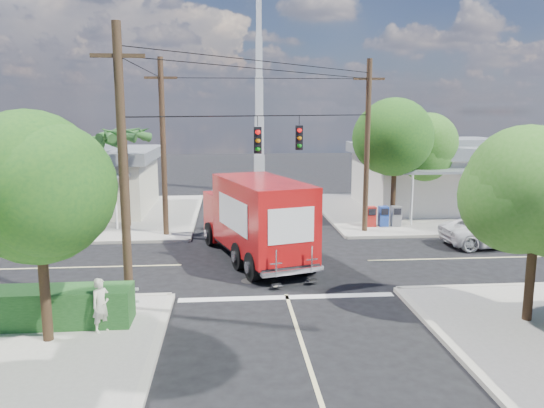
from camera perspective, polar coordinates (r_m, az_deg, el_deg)
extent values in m
plane|color=black|center=(22.75, 0.42, -6.34)|extent=(120.00, 120.00, 0.00)
cube|color=gray|center=(35.79, 16.58, -0.64)|extent=(14.00, 14.00, 0.14)
cube|color=#ADA899|center=(33.88, 5.48, -0.84)|extent=(0.25, 14.00, 0.14)
cube|color=#ADA899|center=(29.52, 21.49, -3.10)|extent=(14.00, 0.25, 0.14)
cube|color=gray|center=(34.54, -19.82, -1.18)|extent=(14.00, 14.00, 0.14)
cube|color=#ADA899|center=(33.41, -8.15, -1.05)|extent=(0.25, 14.00, 0.14)
cube|color=#ADA899|center=(28.00, -23.48, -3.92)|extent=(14.00, 0.25, 0.14)
cube|color=#ADA899|center=(13.82, 22.69, -18.00)|extent=(0.25, 14.00, 0.14)
cube|color=#ADA899|center=(12.62, -14.21, -20.33)|extent=(0.25, 14.00, 0.14)
cube|color=beige|center=(32.44, -1.18, -1.40)|extent=(0.12, 12.00, 0.01)
cube|color=beige|center=(13.50, 4.47, -18.21)|extent=(0.12, 12.00, 0.01)
cube|color=beige|center=(25.63, 23.39, -5.29)|extent=(12.00, 0.12, 0.01)
cube|color=beige|center=(24.03, -24.22, -6.33)|extent=(12.00, 0.12, 0.01)
cube|color=silver|center=(18.68, 1.63, -10.00)|extent=(7.50, 0.40, 0.01)
cube|color=silver|center=(37.00, 18.33, 2.38)|extent=(11.00, 8.00, 3.40)
cube|color=gray|center=(36.81, 18.50, 5.55)|extent=(11.80, 8.80, 0.70)
cube|color=gray|center=(36.78, 18.54, 6.32)|extent=(6.05, 4.40, 0.50)
cube|color=gray|center=(32.45, 21.80, 3.32)|extent=(9.90, 1.80, 0.15)
cylinder|color=silver|center=(30.19, 14.81, 0.48)|extent=(0.12, 0.12, 2.90)
cube|color=beige|center=(35.98, -20.91, 1.87)|extent=(10.00, 8.00, 3.20)
cube|color=gray|center=(35.78, -21.10, 4.96)|extent=(10.80, 8.80, 0.70)
cube|color=gray|center=(35.75, -21.15, 5.76)|extent=(5.50, 4.40, 0.50)
cube|color=gray|center=(31.21, -23.48, 2.61)|extent=(9.00, 1.80, 0.15)
cylinder|color=silver|center=(29.58, -16.44, 0.02)|extent=(0.12, 0.12, 2.70)
cube|color=silver|center=(42.10, -1.36, 3.27)|extent=(0.80, 0.80, 3.00)
cube|color=silver|center=(41.86, -1.38, 7.35)|extent=(0.70, 0.70, 3.00)
cube|color=silver|center=(41.84, -1.40, 11.46)|extent=(0.60, 0.60, 3.00)
cube|color=silver|center=(42.03, -1.42, 15.55)|extent=(0.50, 0.50, 3.00)
cube|color=silver|center=(42.43, -1.43, 19.59)|extent=(0.40, 0.40, 3.00)
cylinder|color=#422D1C|center=(15.72, -23.35, -7.05)|extent=(0.28, 0.28, 3.71)
sphere|color=#1B4F19|center=(15.24, -23.94, 1.34)|extent=(3.71, 3.71, 3.71)
sphere|color=#1B4F19|center=(15.54, -25.16, 2.26)|extent=(3.02, 3.02, 3.02)
sphere|color=#1B4F19|center=(14.87, -23.01, 0.75)|extent=(3.25, 3.25, 3.25)
cylinder|color=#422D1C|center=(30.28, 12.94, 1.73)|extent=(0.28, 0.28, 4.10)
sphere|color=#1B4F19|center=(30.03, 13.13, 6.57)|extent=(4.10, 4.10, 4.10)
sphere|color=#1B4F19|center=(30.09, 12.30, 7.09)|extent=(3.33, 3.33, 3.33)
sphere|color=#1B4F19|center=(29.86, 13.94, 6.27)|extent=(3.58, 3.58, 3.58)
cylinder|color=#422D1C|center=(33.23, 16.05, 1.86)|extent=(0.28, 0.28, 3.58)
sphere|color=#2E6C1A|center=(33.00, 16.24, 5.71)|extent=(3.58, 3.58, 3.58)
sphere|color=#2E6C1A|center=(33.03, 15.48, 6.14)|extent=(2.91, 2.91, 2.91)
sphere|color=#2E6C1A|center=(32.86, 16.99, 5.46)|extent=(3.14, 3.14, 3.14)
cylinder|color=#422D1C|center=(17.68, 26.12, -5.86)|extent=(0.28, 0.28, 3.46)
sphere|color=#2E6C1A|center=(17.26, 26.66, 1.08)|extent=(3.46, 3.46, 3.46)
sphere|color=#2E6C1A|center=(17.20, 25.23, 1.88)|extent=(2.81, 2.81, 2.81)
cylinder|color=#422D1C|center=(30.00, -15.35, 2.42)|extent=(0.24, 0.24, 5.00)
cone|color=#295A23|center=(29.63, -13.85, 7.45)|extent=(0.50, 2.06, 0.98)
cone|color=#295A23|center=(30.38, -14.28, 7.49)|extent=(1.92, 1.68, 0.98)
cone|color=#295A23|center=(30.68, -15.64, 7.45)|extent=(2.12, 0.95, 0.98)
cone|color=#295A23|center=(30.33, -16.96, 7.36)|extent=(1.34, 2.07, 0.98)
cone|color=#295A23|center=(29.56, -17.27, 7.29)|extent=(1.34, 2.07, 0.98)
cone|color=#295A23|center=(28.96, -16.29, 7.29)|extent=(2.12, 0.95, 0.98)
cone|color=#295A23|center=(28.99, -14.74, 7.37)|extent=(1.92, 1.68, 0.98)
cylinder|color=#422D1C|center=(31.90, -18.38, 2.34)|extent=(0.24, 0.24, 4.60)
cone|color=#295A23|center=(31.49, -17.02, 6.71)|extent=(0.50, 2.06, 0.98)
cone|color=#295A23|center=(32.25, -17.35, 6.76)|extent=(1.92, 1.68, 0.98)
cone|color=#295A23|center=(32.59, -18.60, 6.72)|extent=(2.12, 0.95, 0.98)
cone|color=#295A23|center=(32.27, -19.86, 6.62)|extent=(1.34, 2.07, 0.98)
cone|color=#295A23|center=(31.52, -20.23, 6.53)|extent=(1.34, 2.07, 0.98)
cone|color=#295A23|center=(30.89, -19.37, 6.53)|extent=(2.12, 0.95, 0.98)
cone|color=#295A23|center=(30.88, -17.91, 6.61)|extent=(1.92, 1.68, 0.98)
cylinder|color=#473321|center=(16.96, -15.70, 3.23)|extent=(0.28, 0.28, 9.00)
cube|color=#473321|center=(16.94, -16.27, 15.07)|extent=(1.60, 0.12, 0.12)
cylinder|color=#473321|center=(27.95, 10.18, 5.93)|extent=(0.28, 0.28, 9.00)
cube|color=#473321|center=(27.94, 10.41, 13.11)|extent=(1.60, 0.12, 0.12)
cylinder|color=#473321|center=(27.20, -11.61, 5.78)|extent=(0.28, 0.28, 9.00)
cube|color=#473321|center=(27.19, -11.88, 13.15)|extent=(1.60, 0.12, 0.12)
cylinder|color=black|center=(21.84, 0.44, 9.48)|extent=(10.43, 10.43, 0.04)
cube|color=black|center=(21.01, -1.55, 6.87)|extent=(0.30, 0.24, 1.05)
sphere|color=red|center=(20.86, -1.53, 7.75)|extent=(0.20, 0.20, 0.20)
cube|color=black|center=(23.08, 2.93, 7.13)|extent=(0.30, 0.24, 1.05)
sphere|color=red|center=(22.93, 2.99, 7.94)|extent=(0.20, 0.20, 0.20)
cube|color=silver|center=(18.14, -23.55, -9.84)|extent=(5.94, 0.05, 0.08)
cube|color=silver|center=(18.01, -23.63, -8.64)|extent=(5.94, 0.05, 0.08)
cube|color=silver|center=(17.40, -14.69, -9.63)|extent=(0.09, 0.06, 1.00)
cube|color=#184419|center=(17.43, -25.07, -10.05)|extent=(6.20, 1.20, 1.10)
cube|color=#A31D18|center=(29.56, 10.59, -1.33)|extent=(0.50, 0.50, 1.10)
cube|color=navy|center=(29.75, 11.89, -1.30)|extent=(0.50, 0.50, 1.10)
cube|color=slate|center=(29.96, 13.17, -1.27)|extent=(0.50, 0.50, 1.10)
cube|color=black|center=(23.29, -1.88, -4.52)|extent=(4.62, 8.31, 0.26)
cube|color=#B61011|center=(25.99, -4.27, -1.17)|extent=(2.86, 2.39, 2.25)
cube|color=black|center=(26.58, -4.75, -0.03)|extent=(2.13, 0.88, 0.97)
cube|color=silver|center=(26.99, -4.85, -2.32)|extent=(2.28, 0.82, 0.36)
cube|color=#B61011|center=(22.11, -1.08, -1.22)|extent=(4.20, 6.42, 2.96)
cube|color=white|center=(22.57, 2.00, -0.60)|extent=(1.11, 3.52, 1.33)
cube|color=white|center=(21.66, -4.29, -1.07)|extent=(1.11, 3.52, 1.33)
cube|color=white|center=(19.38, 2.09, -2.35)|extent=(1.76, 0.57, 1.33)
cube|color=silver|center=(19.69, 2.22, -7.23)|extent=(2.42, 0.97, 0.18)
cube|color=silver|center=(19.18, 0.43, -6.42)|extent=(0.46, 0.20, 1.02)
cube|color=silver|center=(19.75, 4.29, -5.96)|extent=(0.46, 0.20, 1.02)
cylinder|color=black|center=(25.69, -6.64, -3.21)|extent=(0.65, 1.17, 1.12)
cylinder|color=black|center=(26.39, -1.71, -2.79)|extent=(0.65, 1.17, 1.12)
cylinder|color=black|center=(20.22, -2.10, -6.77)|extent=(0.65, 1.17, 1.12)
cylinder|color=black|center=(21.10, 3.94, -6.07)|extent=(0.65, 1.17, 1.12)
imported|color=silver|center=(27.51, 22.85, -2.76)|extent=(5.13, 2.51, 1.40)
imported|color=beige|center=(16.09, -17.91, -10.32)|extent=(0.67, 0.68, 1.58)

